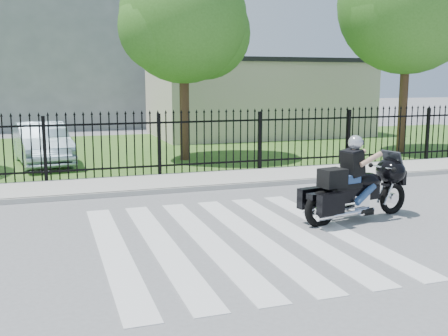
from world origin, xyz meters
name	(u,v)px	position (x,y,z in m)	size (l,w,h in m)	color
ground	(231,239)	(0.00, 0.00, 0.00)	(120.00, 120.00, 0.00)	slate
crosswalk	(231,239)	(0.00, 0.00, 0.01)	(5.00, 5.50, 0.01)	silver
sidewalk	(168,183)	(0.00, 5.00, 0.06)	(40.00, 2.00, 0.12)	#ADAAA3
curb	(177,190)	(0.00, 4.00, 0.06)	(40.00, 0.12, 0.12)	#ADAAA3
grass_strip	(128,151)	(0.00, 12.00, 0.01)	(40.00, 12.00, 0.02)	#376121
iron_fence	(159,146)	(0.00, 6.00, 0.90)	(26.00, 0.04, 1.80)	black
tree_mid	(183,19)	(1.50, 9.00, 4.67)	(4.20, 4.20, 6.78)	#382316
tree_right	(409,4)	(9.50, 8.00, 5.39)	(5.00, 5.00, 7.90)	#382316
building_low	(257,100)	(7.00, 16.00, 1.75)	(10.00, 6.00, 3.50)	#BBAE9B
building_low_roof	(257,61)	(7.00, 16.00, 3.60)	(10.20, 6.20, 0.20)	black
building_tall	(40,24)	(-3.00, 26.00, 6.00)	(15.00, 10.00, 12.00)	#94979C
motorcycle_rider	(356,185)	(2.70, 0.42, 0.70)	(2.56, 1.14, 1.70)	black
parked_car	(42,143)	(-3.09, 9.48, 0.70)	(1.44, 4.13, 1.36)	#A2BDCB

